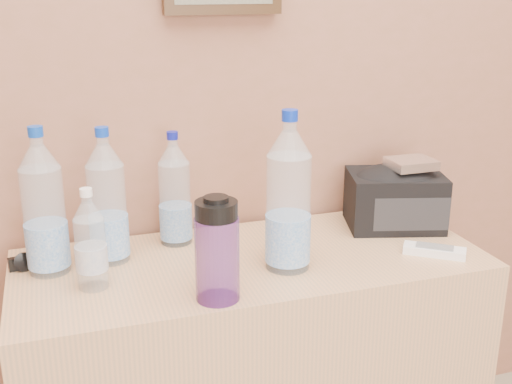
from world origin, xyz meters
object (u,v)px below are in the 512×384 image
dresser (252,382)px  pet_large_a (44,210)px  pet_large_c (175,195)px  foil_packet (411,164)px  pet_large_b (107,203)px  pet_large_d (288,200)px  pet_small (91,245)px  toiletry_bag (395,196)px  sunglasses (36,260)px  ac_remote (434,251)px  nalgene_bottle (217,250)px

dresser → pet_large_a: size_ratio=3.30×
pet_large_c → foil_packet: (0.62, -0.09, 0.05)m
pet_large_b → pet_large_d: bearing=-23.6°
pet_small → toiletry_bag: (0.82, 0.13, -0.02)m
toiletry_bag → pet_large_d: bearing=-140.6°
pet_large_c → pet_small: pet_large_c is taller
dresser → pet_large_a: pet_large_a is taller
foil_packet → pet_small: bearing=-172.9°
sunglasses → ac_remote: (0.94, -0.23, -0.01)m
pet_large_b → foil_packet: (0.79, -0.03, 0.04)m
dresser → pet_small: pet_small is taller
pet_large_a → foil_packet: size_ratio=2.93×
pet_large_b → nalgene_bottle: bearing=-54.6°
pet_large_b → pet_large_c: bearing=19.3°
pet_large_a → pet_small: 0.16m
pet_large_c → toiletry_bag: bearing=-6.6°
pet_large_c → pet_small: bearing=-138.7°
pet_large_b → pet_large_d: (0.39, -0.17, 0.02)m
dresser → ac_remote: size_ratio=7.62×
sunglasses → pet_small: bearing=-63.8°
pet_large_d → sunglasses: size_ratio=3.03×
nalgene_bottle → pet_large_c: bearing=93.8°
dresser → pet_large_c: pet_large_c is taller
nalgene_bottle → pet_large_a: bearing=143.1°
pet_large_b → ac_remote: size_ratio=2.20×
pet_large_a → pet_large_c: pet_large_a is taller
pet_large_a → pet_large_b: 0.14m
pet_small → ac_remote: pet_small is taller
pet_large_d → toiletry_bag: bearing=23.5°
pet_small → toiletry_bag: bearing=8.9°
ac_remote → toiletry_bag: size_ratio=0.60×
foil_packet → dresser: bearing=-172.2°
sunglasses → toiletry_bag: size_ratio=0.50×
ac_remote → toiletry_bag: 0.22m
pet_large_a → pet_large_d: size_ratio=0.92×
pet_large_d → ac_remote: (0.37, -0.05, -0.16)m
toiletry_bag → foil_packet: 0.10m
pet_large_d → toiletry_bag: pet_large_d is taller
dresser → sunglasses: size_ratio=9.17×
dresser → ac_remote: bearing=-15.5°
pet_small → toiletry_bag: 0.83m
nalgene_bottle → sunglasses: nalgene_bottle is taller
pet_large_c → pet_large_b: bearing=-160.7°
pet_large_a → pet_small: size_ratio=1.51×
dresser → pet_large_d: pet_large_d is taller
nalgene_bottle → sunglasses: bearing=141.7°
foil_packet → pet_large_b: bearing=177.7°
pet_large_c → toiletry_bag: pet_large_c is taller
pet_large_c → nalgene_bottle: bearing=-86.2°
pet_large_a → sunglasses: bearing=129.9°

